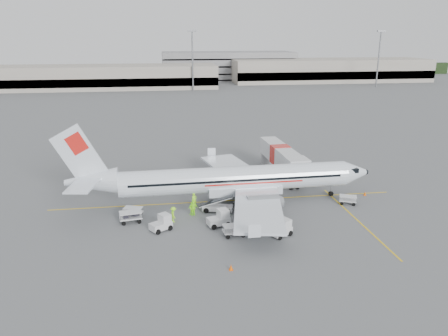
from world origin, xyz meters
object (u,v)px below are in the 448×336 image
at_px(tug_mid, 218,218).
at_px(aircraft, 236,162).
at_px(jet_bridge, 280,161).
at_px(tug_fore, 281,228).
at_px(tug_aft, 161,223).
at_px(belt_loader, 218,201).

bearing_deg(tug_mid, aircraft, 50.78).
bearing_deg(jet_bridge, tug_fore, -107.86).
height_order(jet_bridge, tug_fore, jet_bridge).
relative_size(aircraft, tug_mid, 15.57).
xyz_separation_m(jet_bridge, tug_mid, (-11.60, -16.83, -1.36)).
bearing_deg(tug_mid, tug_aft, 167.01).
xyz_separation_m(jet_bridge, belt_loader, (-11.11, -12.61, -1.01)).
relative_size(jet_bridge, tug_aft, 7.66).
bearing_deg(jet_bridge, belt_loader, -134.33).
bearing_deg(tug_fore, belt_loader, 96.92).
bearing_deg(belt_loader, tug_mid, -81.20).
xyz_separation_m(belt_loader, tug_aft, (-6.85, -4.45, -0.42)).
height_order(jet_bridge, tug_aft, jet_bridge).
xyz_separation_m(aircraft, belt_loader, (-2.65, -2.78, -3.94)).
xyz_separation_m(jet_bridge, tug_fore, (-5.39, -20.24, -1.43)).
height_order(belt_loader, tug_mid, belt_loader).
distance_m(aircraft, jet_bridge, 13.30).
height_order(aircraft, belt_loader, aircraft).
relative_size(jet_bridge, tug_fore, 7.73).
bearing_deg(jet_bridge, aircraft, -133.68).
bearing_deg(jet_bridge, tug_mid, -127.53).
relative_size(tug_mid, tug_aft, 1.07).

